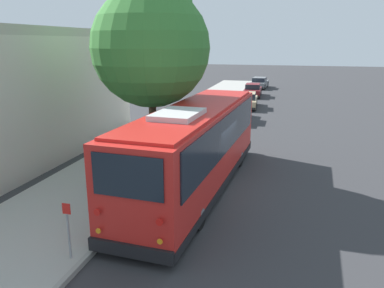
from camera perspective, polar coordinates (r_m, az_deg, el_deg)
ground_plane at (r=14.64m, az=2.42°, el=-6.70°), size 160.00×160.00×0.00m
sidewalk_slab at (r=16.00m, az=-12.68°, el=-4.84°), size 80.00×4.43×0.15m
curb_strip at (r=15.12m, az=-4.92°, el=-5.71°), size 80.00×0.14×0.15m
shuttle_bus at (r=14.01m, az=0.64°, el=0.01°), size 11.20×3.03×3.35m
parked_sedan_white at (r=27.13m, az=6.50°, el=4.86°), size 4.37×1.75×1.29m
parked_sedan_tan at (r=32.61m, az=8.33°, el=6.57°), size 4.54×1.94×1.30m
parked_sedan_maroon at (r=39.48m, az=9.24°, el=8.06°), size 4.35×1.80×1.31m
parked_sedan_gray at (r=46.83m, az=10.24°, el=9.13°), size 4.70×2.02×1.30m
street_tree at (r=15.88m, az=-6.17°, el=15.58°), size 4.84×4.84×8.24m
sign_post_near at (r=10.10m, az=-18.32°, el=-12.37°), size 0.06×0.22×1.51m
sign_post_far at (r=11.44m, az=-13.69°, el=-9.19°), size 0.06×0.22×1.31m
fire_hydrant at (r=22.23m, az=0.89°, el=2.51°), size 0.22×0.22×0.81m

